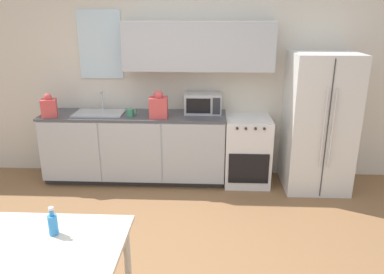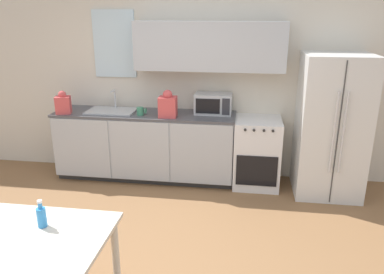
{
  "view_description": "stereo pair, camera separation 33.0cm",
  "coord_description": "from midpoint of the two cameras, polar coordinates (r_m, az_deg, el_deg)",
  "views": [
    {
      "loc": [
        0.52,
        -2.87,
        2.18
      ],
      "look_at": [
        0.36,
        0.53,
        1.05
      ],
      "focal_mm": 35.0,
      "sensor_mm": 36.0,
      "label": 1
    },
    {
      "loc": [
        0.85,
        -2.84,
        2.18
      ],
      "look_at": [
        0.36,
        0.53,
        1.05
      ],
      "focal_mm": 35.0,
      "sensor_mm": 36.0,
      "label": 2
    }
  ],
  "objects": [
    {
      "name": "refrigerator",
      "position": [
        4.93,
        16.92,
        2.12
      ],
      "size": [
        0.79,
        0.79,
        1.74
      ],
      "color": "silver",
      "rests_on": "ground_plane"
    },
    {
      "name": "oven_range",
      "position": [
        4.99,
        6.5,
        -2.08
      ],
      "size": [
        0.59,
        0.62,
        0.9
      ],
      "color": "white",
      "rests_on": "ground_plane"
    },
    {
      "name": "dining_table",
      "position": [
        2.8,
        -26.85,
        -16.73
      ],
      "size": [
        1.2,
        0.88,
        0.76
      ],
      "color": "beige",
      "rests_on": "ground_plane"
    },
    {
      "name": "coffee_mug",
      "position": [
        4.85,
        -11.27,
        3.65
      ],
      "size": [
        0.13,
        0.09,
        0.1
      ],
      "color": "#3F8C66",
      "rests_on": "kitchen_counter"
    },
    {
      "name": "kitchen_sink",
      "position": [
        5.1,
        -15.74,
        3.61
      ],
      "size": [
        0.64,
        0.42,
        0.27
      ],
      "color": "#B7BABC",
      "rests_on": "kitchen_counter"
    },
    {
      "name": "drink_bottle",
      "position": [
        2.79,
        -23.73,
        -12.09
      ],
      "size": [
        0.06,
        0.06,
        0.2
      ],
      "color": "#338CD8",
      "rests_on": "dining_table"
    },
    {
      "name": "ground_plane",
      "position": [
        3.66,
        -9.08,
        -18.47
      ],
      "size": [
        12.0,
        12.0,
        0.0
      ],
      "primitive_type": "plane",
      "color": "olive"
    },
    {
      "name": "grocery_bag_1",
      "position": [
        5.13,
        -22.73,
        4.28
      ],
      "size": [
        0.22,
        0.21,
        0.3
      ],
      "rotation": [
        0.0,
        0.0,
        0.3
      ],
      "color": "#D14C4C",
      "rests_on": "kitchen_counter"
    },
    {
      "name": "microwave",
      "position": [
        4.92,
        -0.23,
        5.16
      ],
      "size": [
        0.48,
        0.32,
        0.26
      ],
      "color": "#B7BABC",
      "rests_on": "kitchen_counter"
    },
    {
      "name": "wall_back",
      "position": [
        5.06,
        -4.57,
        9.71
      ],
      "size": [
        12.0,
        0.38,
        2.7
      ],
      "color": "beige",
      "rests_on": "ground_plane"
    },
    {
      "name": "kitchen_counter",
      "position": [
        5.11,
        -10.48,
        -1.55
      ],
      "size": [
        2.41,
        0.61,
        0.93
      ],
      "color": "#333333",
      "rests_on": "ground_plane"
    },
    {
      "name": "grocery_bag_0",
      "position": [
        4.72,
        -7.13,
        4.71
      ],
      "size": [
        0.23,
        0.2,
        0.35
      ],
      "rotation": [
        0.0,
        0.0,
        0.04
      ],
      "color": "#D14C4C",
      "rests_on": "kitchen_counter"
    }
  ]
}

